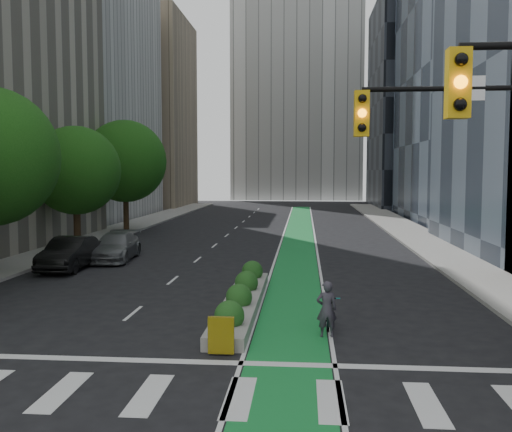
% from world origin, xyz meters
% --- Properties ---
extents(ground, '(160.00, 160.00, 0.00)m').
position_xyz_m(ground, '(0.00, 0.00, 0.00)').
color(ground, black).
rests_on(ground, ground).
extents(sidewalk_left, '(3.60, 90.00, 0.15)m').
position_xyz_m(sidewalk_left, '(-11.80, 25.00, 0.07)').
color(sidewalk_left, gray).
rests_on(sidewalk_left, ground).
extents(sidewalk_right, '(3.60, 90.00, 0.15)m').
position_xyz_m(sidewalk_right, '(11.80, 25.00, 0.07)').
color(sidewalk_right, gray).
rests_on(sidewalk_right, ground).
extents(bike_lane_paint, '(2.20, 70.00, 0.01)m').
position_xyz_m(bike_lane_paint, '(3.00, 30.00, 0.01)').
color(bike_lane_paint, '#188438').
rests_on(bike_lane_paint, ground).
extents(building_tan_far, '(14.00, 16.00, 26.00)m').
position_xyz_m(building_tan_far, '(-20.00, 66.00, 13.00)').
color(building_tan_far, tan).
rests_on(building_tan_far, ground).
extents(building_glass_far, '(14.00, 24.00, 42.00)m').
position_xyz_m(building_glass_far, '(21.00, 45.00, 21.00)').
color(building_glass_far, '#19212D').
rests_on(building_glass_far, ground).
extents(building_dark_end, '(14.00, 18.00, 28.00)m').
position_xyz_m(building_dark_end, '(20.00, 68.00, 14.00)').
color(building_dark_end, black).
rests_on(building_dark_end, ground).
extents(tree_midfar, '(5.60, 5.60, 7.76)m').
position_xyz_m(tree_midfar, '(-11.00, 22.00, 4.95)').
color(tree_midfar, black).
rests_on(tree_midfar, ground).
extents(tree_far, '(6.60, 6.60, 9.00)m').
position_xyz_m(tree_far, '(-11.00, 32.00, 5.69)').
color(tree_far, black).
rests_on(tree_far, ground).
extents(median_planter, '(1.20, 10.26, 1.10)m').
position_xyz_m(median_planter, '(1.20, 7.04, 0.37)').
color(median_planter, gray).
rests_on(median_planter, ground).
extents(bicycle, '(0.74, 2.02, 1.05)m').
position_xyz_m(bicycle, '(4.18, 4.94, 0.53)').
color(bicycle, gray).
rests_on(bicycle, ground).
extents(cyclist, '(0.66, 0.48, 1.69)m').
position_xyz_m(cyclist, '(4.07, 3.74, 0.84)').
color(cyclist, '#3B3742').
rests_on(cyclist, ground).
extents(parked_car_left_mid, '(1.86, 4.96, 1.62)m').
position_xyz_m(parked_car_left_mid, '(-8.29, 14.39, 0.81)').
color(parked_car_left_mid, black).
rests_on(parked_car_left_mid, ground).
extents(parked_car_left_far, '(2.49, 5.31, 1.50)m').
position_xyz_m(parked_car_left_far, '(-7.00, 17.49, 0.75)').
color(parked_car_left_far, '#5B5E61').
rests_on(parked_car_left_far, ground).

